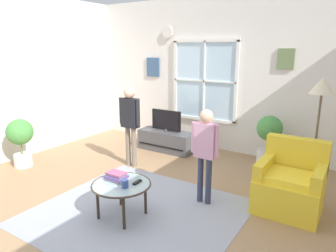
# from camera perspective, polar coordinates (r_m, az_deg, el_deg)

# --- Properties ---
(ground_plane) EXTENTS (6.49, 6.25, 0.02)m
(ground_plane) POSITION_cam_1_polar(r_m,az_deg,el_deg) (4.08, -6.87, -15.09)
(ground_plane) COLOR #9E7A56
(back_wall) EXTENTS (5.89, 0.17, 2.94)m
(back_wall) POSITION_cam_1_polar(r_m,az_deg,el_deg) (6.08, 10.30, 9.17)
(back_wall) COLOR silver
(back_wall) RESTS_ON ground_plane
(area_rug) EXTENTS (2.41, 2.23, 0.01)m
(area_rug) POSITION_cam_1_polar(r_m,az_deg,el_deg) (3.98, -5.63, -15.63)
(area_rug) COLOR #999EAD
(area_rug) RESTS_ON ground_plane
(tv_stand) EXTENTS (1.12, 0.42, 0.40)m
(tv_stand) POSITION_cam_1_polar(r_m,az_deg,el_deg) (6.10, -0.32, -2.76)
(tv_stand) COLOR #4C4C51
(tv_stand) RESTS_ON ground_plane
(television) EXTENTS (0.63, 0.08, 0.42)m
(television) POSITION_cam_1_polar(r_m,az_deg,el_deg) (5.99, -0.34, 1.07)
(television) COLOR #4C4C4C
(television) RESTS_ON tv_stand
(armchair) EXTENTS (0.76, 0.74, 0.87)m
(armchair) POSITION_cam_1_polar(r_m,az_deg,el_deg) (4.19, 21.70, -10.06)
(armchair) COLOR yellow
(armchair) RESTS_ON ground_plane
(coffee_table) EXTENTS (0.71, 0.71, 0.43)m
(coffee_table) POSITION_cam_1_polar(r_m,az_deg,el_deg) (3.75, -8.64, -10.93)
(coffee_table) COLOR #99B2B7
(coffee_table) RESTS_ON ground_plane
(book_stack) EXTENTS (0.28, 0.19, 0.10)m
(book_stack) POSITION_cam_1_polar(r_m,az_deg,el_deg) (3.83, -9.56, -9.20)
(book_stack) COLOR #BFAEAC
(book_stack) RESTS_ON coffee_table
(cup) EXTENTS (0.08, 0.08, 0.09)m
(cup) POSITION_cam_1_polar(r_m,az_deg,el_deg) (3.62, -7.97, -10.55)
(cup) COLOR #334C8C
(cup) RESTS_ON coffee_table
(remote_near_books) EXTENTS (0.04, 0.14, 0.02)m
(remote_near_books) POSITION_cam_1_polar(r_m,az_deg,el_deg) (3.73, -5.72, -10.32)
(remote_near_books) COLOR black
(remote_near_books) RESTS_ON coffee_table
(person_pink_shirt) EXTENTS (0.38, 0.17, 1.25)m
(person_pink_shirt) POSITION_cam_1_polar(r_m,az_deg,el_deg) (3.91, 6.95, -3.66)
(person_pink_shirt) COLOR #333851
(person_pink_shirt) RESTS_ON ground_plane
(person_black_shirt) EXTENTS (0.41, 0.19, 1.36)m
(person_black_shirt) POSITION_cam_1_polar(r_m,az_deg,el_deg) (5.18, -7.04, 1.57)
(person_black_shirt) COLOR #726656
(person_black_shirt) RESTS_ON ground_plane
(potted_plant_by_window) EXTENTS (0.43, 0.43, 0.88)m
(potted_plant_by_window) POSITION_cam_1_polar(r_m,az_deg,el_deg) (5.53, 18.18, -2.00)
(potted_plant_by_window) COLOR silver
(potted_plant_by_window) RESTS_ON ground_plane
(potted_plant_corner) EXTENTS (0.44, 0.44, 0.83)m
(potted_plant_corner) POSITION_cam_1_polar(r_m,az_deg,el_deg) (5.77, -25.68, -1.92)
(potted_plant_corner) COLOR silver
(potted_plant_corner) RESTS_ON ground_plane
(floor_lamp) EXTENTS (0.32, 0.32, 1.62)m
(floor_lamp) POSITION_cam_1_polar(r_m,az_deg,el_deg) (4.49, 26.50, 4.75)
(floor_lamp) COLOR black
(floor_lamp) RESTS_ON ground_plane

